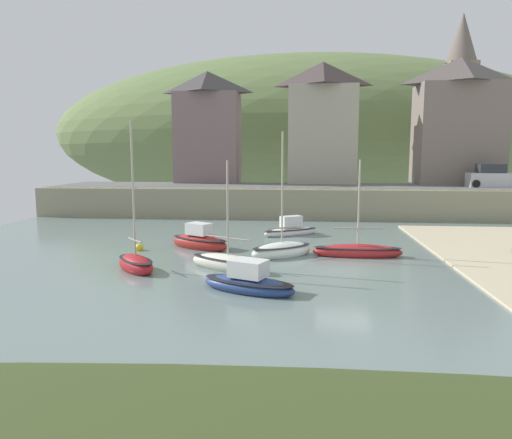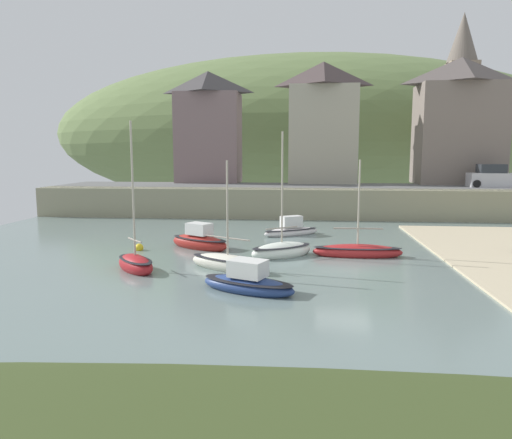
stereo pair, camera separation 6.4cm
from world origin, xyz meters
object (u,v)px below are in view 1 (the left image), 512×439
at_px(church_with_spire, 459,96).
at_px(rowboat_small_beached, 136,263).
at_px(waterfront_building_left, 208,126).
at_px(mooring_buoy, 139,248).
at_px(waterfront_building_centre, 322,122).
at_px(waterfront_building_right, 458,120).
at_px(sailboat_nearest_shore, 282,250).
at_px(parked_car_near_slipway, 492,178).
at_px(sailboat_tall_mast, 357,251).
at_px(sailboat_white_hull, 228,263).
at_px(dinghy_open_wooden, 199,241).
at_px(sailboat_far_left, 291,230).
at_px(motorboat_with_cabin, 248,283).

relative_size(church_with_spire, rowboat_small_beached, 2.44).
bearing_deg(waterfront_building_left, mooring_buoy, -88.73).
distance_m(waterfront_building_centre, waterfront_building_right, 12.63).
bearing_deg(church_with_spire, waterfront_building_right, -106.41).
bearing_deg(sailboat_nearest_shore, waterfront_building_right, 20.46).
relative_size(waterfront_building_centre, sailboat_nearest_shore, 1.76).
relative_size(parked_car_near_slipway, mooring_buoy, 8.96).
xyz_separation_m(church_with_spire, mooring_buoy, (-24.46, -26.14, -10.84)).
height_order(church_with_spire, sailboat_nearest_shore, church_with_spire).
distance_m(waterfront_building_right, sailboat_tall_mast, 26.61).
distance_m(waterfront_building_right, church_with_spire, 4.95).
xyz_separation_m(waterfront_building_left, mooring_buoy, (0.49, -22.14, -7.75)).
xyz_separation_m(sailboat_white_hull, dinghy_open_wooden, (-2.34, 4.71, 0.10)).
distance_m(waterfront_building_centre, sailboat_white_hull, 27.60).
xyz_separation_m(waterfront_building_right, dinghy_open_wooden, (-20.15, -21.21, -7.91)).
distance_m(waterfront_building_centre, parked_car_near_slipway, 15.81).
bearing_deg(church_with_spire, rowboat_small_beached, -127.09).
bearing_deg(waterfront_building_right, dinghy_open_wooden, -133.53).
height_order(waterfront_building_centre, mooring_buoy, waterfront_building_centre).
height_order(dinghy_open_wooden, sailboat_nearest_shore, sailboat_nearest_shore).
height_order(waterfront_building_centre, church_with_spire, church_with_spire).
xyz_separation_m(rowboat_small_beached, parked_car_near_slipway, (23.57, 22.03, 2.87)).
bearing_deg(waterfront_building_left, waterfront_building_centre, -0.00).
xyz_separation_m(waterfront_building_centre, sailboat_far_left, (-2.54, -16.48, -7.90)).
bearing_deg(sailboat_tall_mast, waterfront_building_left, 117.85).
bearing_deg(waterfront_building_right, sailboat_white_hull, -124.49).
bearing_deg(sailboat_far_left, mooring_buoy, -175.99).
relative_size(waterfront_building_left, parked_car_near_slipway, 2.60).
relative_size(sailboat_nearest_shore, mooring_buoy, 14.11).
xyz_separation_m(waterfront_building_right, mooring_buoy, (-23.28, -22.14, -8.17)).
bearing_deg(waterfront_building_centre, waterfront_building_right, 0.00).
bearing_deg(sailboat_white_hull, sailboat_far_left, 102.39).
relative_size(waterfront_building_right, church_with_spire, 0.70).
height_order(rowboat_small_beached, dinghy_open_wooden, rowboat_small_beached).
xyz_separation_m(waterfront_building_left, sailboat_far_left, (8.61, -16.48, -7.55)).
xyz_separation_m(waterfront_building_left, sailboat_nearest_shore, (8.27, -22.95, -7.56)).
xyz_separation_m(sailboat_white_hull, parked_car_near_slipway, (19.48, 21.43, 2.91)).
relative_size(church_with_spire, sailboat_nearest_shore, 2.56).
relative_size(waterfront_building_centre, motorboat_with_cabin, 2.80).
height_order(church_with_spire, sailboat_white_hull, church_with_spire).
bearing_deg(motorboat_with_cabin, church_with_spire, 84.47).
relative_size(waterfront_building_right, sailboat_tall_mast, 2.28).
bearing_deg(sailboat_white_hull, mooring_buoy, 173.38).
bearing_deg(waterfront_building_left, church_with_spire, 9.11).
bearing_deg(rowboat_small_beached, sailboat_nearest_shore, 77.27).
height_order(rowboat_small_beached, parked_car_near_slipway, rowboat_small_beached).
bearing_deg(waterfront_building_left, parked_car_near_slipway, -10.03).
distance_m(waterfront_building_left, waterfront_building_right, 23.78).
bearing_deg(sailboat_nearest_shore, rowboat_small_beached, 173.69).
bearing_deg(sailboat_white_hull, sailboat_tall_mast, 56.87).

